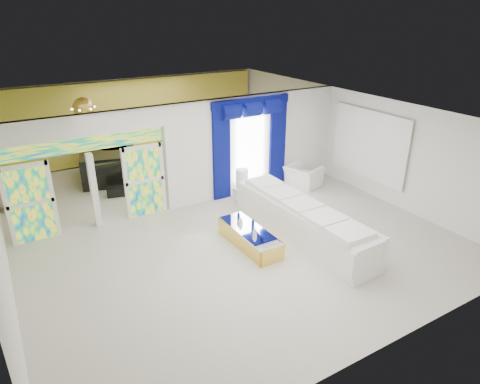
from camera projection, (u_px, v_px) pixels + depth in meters
floor at (209, 216)px, 11.83m from camera, size 12.00×12.00×0.00m
dividing_wall at (255, 143)px, 13.03m from camera, size 5.70×0.18×3.00m
dividing_header at (81, 126)px, 10.20m from camera, size 4.30×0.18×0.55m
stained_panel_left at (31, 203)px, 10.22m from camera, size 0.95×0.04×2.00m
stained_panel_right at (144, 181)px, 11.55m from camera, size 0.95×0.04×2.00m
stained_transom at (84, 144)px, 10.39m from camera, size 4.00×0.05×0.35m
window_pane at (250, 147)px, 12.85m from camera, size 1.00×0.02×2.30m
blue_drape_left at (221, 154)px, 12.38m from camera, size 0.55×0.10×2.80m
blue_drape_right at (277, 144)px, 13.32m from camera, size 0.55×0.10×2.80m
blue_pelmet at (251, 102)px, 12.29m from camera, size 2.60×0.12×0.25m
wall_mirror at (369, 145)px, 12.74m from camera, size 0.04×2.70×1.90m
gold_curtains at (136, 119)px, 15.88m from camera, size 9.70×0.12×2.90m
white_sofa at (302, 222)px, 10.56m from camera, size 1.11×4.46×0.84m
coffee_table at (250, 238)px, 10.25m from camera, size 0.71×1.95×0.43m
console_table at (250, 191)px, 12.96m from camera, size 1.11×0.42×0.36m
table_lamp at (242, 179)px, 12.63m from camera, size 0.36×0.36×0.58m
armchair at (303, 176)px, 13.69m from camera, size 1.17×1.26×0.68m
grand_piano at (105, 165)px, 14.19m from camera, size 1.92×2.27×1.00m
piano_bench at (120, 191)px, 13.07m from camera, size 0.86×0.49×0.27m
tv_console at (14, 195)px, 12.11m from camera, size 0.64×0.60×0.81m
chandelier at (83, 108)px, 12.38m from camera, size 0.60×0.60×0.60m
decanters at (247, 225)px, 10.24m from camera, size 0.20×0.96×0.24m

